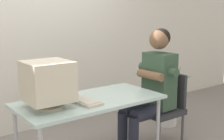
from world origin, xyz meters
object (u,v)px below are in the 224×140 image
(desk, at_px, (90,105))
(crt_monitor, at_px, (48,82))
(office_chair, at_px, (163,105))
(person_seated, at_px, (152,85))
(keyboard, at_px, (81,100))
(potted_plant, at_px, (167,97))

(desk, height_order, crt_monitor, crt_monitor)
(office_chair, xyz_separation_m, person_seated, (-0.19, -0.00, 0.26))
(crt_monitor, xyz_separation_m, person_seated, (1.23, 0.01, -0.21))
(person_seated, bearing_deg, desk, -179.66)
(crt_monitor, height_order, office_chair, crt_monitor)
(crt_monitor, height_order, keyboard, crt_monitor)
(desk, relative_size, keyboard, 2.84)
(office_chair, bearing_deg, potted_plant, 38.47)
(crt_monitor, relative_size, office_chair, 0.48)
(desk, xyz_separation_m, keyboard, (-0.11, -0.01, 0.07))
(desk, relative_size, office_chair, 1.66)
(crt_monitor, relative_size, person_seated, 0.30)
(desk, height_order, keyboard, keyboard)
(office_chair, bearing_deg, crt_monitor, -179.78)
(crt_monitor, distance_m, potted_plant, 2.03)
(crt_monitor, xyz_separation_m, office_chair, (1.42, 0.01, -0.47))
(keyboard, xyz_separation_m, potted_plant, (1.60, 0.40, -0.34))
(keyboard, xyz_separation_m, office_chair, (1.11, 0.01, -0.26))
(person_seated, relative_size, potted_plant, 1.65)
(crt_monitor, relative_size, potted_plant, 0.49)
(keyboard, distance_m, person_seated, 0.92)
(keyboard, bearing_deg, crt_monitor, 178.95)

